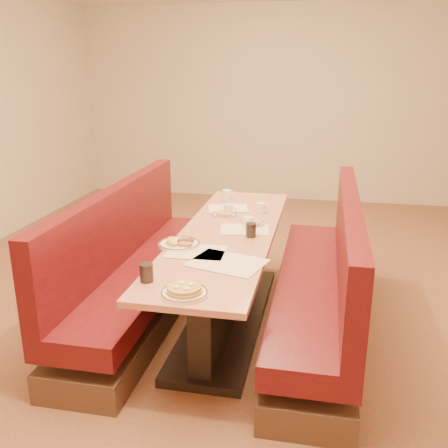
% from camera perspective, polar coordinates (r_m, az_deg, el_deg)
% --- Properties ---
extents(ground, '(8.00, 8.00, 0.00)m').
position_cam_1_polar(ground, '(4.05, 0.32, -11.08)').
color(ground, '#9E6647').
rests_on(ground, ground).
extents(room_envelope, '(6.04, 8.04, 2.82)m').
position_cam_1_polar(room_envelope, '(3.55, 0.37, 17.42)').
color(room_envelope, beige).
rests_on(room_envelope, ground).
extents(diner_table, '(0.70, 2.50, 0.75)m').
position_cam_1_polar(diner_table, '(3.88, 0.33, -6.22)').
color(diner_table, black).
rests_on(diner_table, ground).
extents(booth_left, '(0.55, 2.50, 1.05)m').
position_cam_1_polar(booth_left, '(4.08, -9.85, -5.46)').
color(booth_left, '#4C3326').
rests_on(booth_left, ground).
extents(booth_right, '(0.55, 2.50, 1.05)m').
position_cam_1_polar(booth_right, '(3.83, 11.23, -7.18)').
color(booth_right, '#4C3326').
rests_on(booth_right, ground).
extents(placemat_near_left, '(0.39, 0.30, 0.00)m').
position_cam_1_polar(placemat_near_left, '(3.36, -3.18, -3.16)').
color(placemat_near_left, beige).
rests_on(placemat_near_left, diner_table).
extents(placemat_near_right, '(0.53, 0.46, 0.00)m').
position_cam_1_polar(placemat_near_right, '(3.17, 0.33, -4.43)').
color(placemat_near_right, beige).
rests_on(placemat_near_right, diner_table).
extents(placemat_far_left, '(0.40, 0.34, 0.00)m').
position_cam_1_polar(placemat_far_left, '(4.38, 0.46, 1.83)').
color(placemat_far_left, beige).
rests_on(placemat_far_left, diner_table).
extents(placemat_far_right, '(0.41, 0.33, 0.00)m').
position_cam_1_polar(placemat_far_right, '(3.81, 2.37, -0.59)').
color(placemat_far_right, beige).
rests_on(placemat_far_right, diner_table).
extents(pancake_plate, '(0.27, 0.27, 0.06)m').
position_cam_1_polar(pancake_plate, '(2.75, -4.57, -7.68)').
color(pancake_plate, white).
rests_on(pancake_plate, diner_table).
extents(eggs_plate, '(0.29, 0.29, 0.06)m').
position_cam_1_polar(eggs_plate, '(3.48, -5.20, -2.21)').
color(eggs_plate, white).
rests_on(eggs_plate, diner_table).
extents(extra_plate_mid, '(0.18, 0.18, 0.04)m').
position_cam_1_polar(extra_plate_mid, '(3.92, 3.36, 0.06)').
color(extra_plate_mid, white).
rests_on(extra_plate_mid, diner_table).
extents(extra_plate_far, '(0.21, 0.21, 0.04)m').
position_cam_1_polar(extra_plate_far, '(4.15, 0.04, 1.11)').
color(extra_plate_far, white).
rests_on(extra_plate_far, diner_table).
extents(coffee_mug_a, '(0.11, 0.08, 0.09)m').
position_cam_1_polar(coffee_mug_a, '(3.85, 2.83, 0.22)').
color(coffee_mug_a, white).
rests_on(coffee_mug_a, diner_table).
extents(coffee_mug_b, '(0.11, 0.08, 0.08)m').
position_cam_1_polar(coffee_mug_b, '(4.20, 0.51, 1.72)').
color(coffee_mug_b, white).
rests_on(coffee_mug_b, diner_table).
extents(coffee_mug_c, '(0.11, 0.08, 0.08)m').
position_cam_1_polar(coffee_mug_c, '(4.25, 4.29, 1.86)').
color(coffee_mug_c, white).
rests_on(coffee_mug_c, diner_table).
extents(coffee_mug_d, '(0.12, 0.08, 0.09)m').
position_cam_1_polar(coffee_mug_d, '(4.66, 0.35, 3.37)').
color(coffee_mug_d, white).
rests_on(coffee_mug_d, diner_table).
extents(soda_tumbler_near, '(0.08, 0.08, 0.11)m').
position_cam_1_polar(soda_tumbler_near, '(2.93, -8.84, -5.52)').
color(soda_tumbler_near, black).
rests_on(soda_tumbler_near, diner_table).
extents(soda_tumbler_mid, '(0.08, 0.08, 0.10)m').
position_cam_1_polar(soda_tumbler_mid, '(3.64, 3.10, -0.69)').
color(soda_tumbler_mid, black).
rests_on(soda_tumbler_mid, diner_table).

